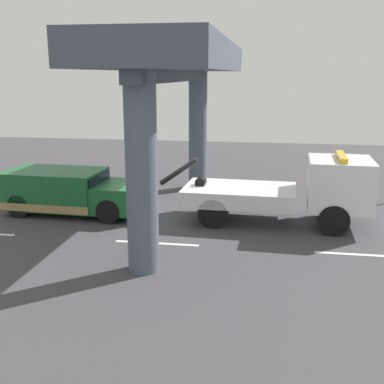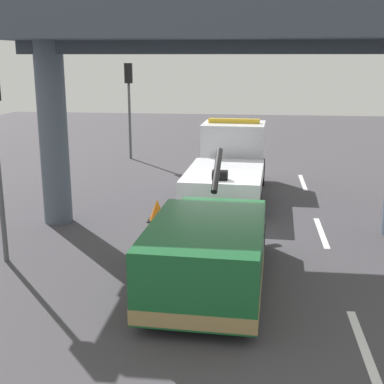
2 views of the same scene
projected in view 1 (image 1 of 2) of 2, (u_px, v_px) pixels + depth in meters
ground_plane at (175, 218)px, 17.31m from camera, size 60.00×40.00×0.10m
lane_stripe_mid at (157, 243)px, 14.63m from camera, size 2.60×0.16×0.01m
lane_stripe_east at (361, 255)px, 13.70m from camera, size 2.60×0.16×0.01m
tow_truck_white at (296, 189)px, 16.32m from camera, size 7.30×2.65×2.46m
towed_van_green at (70, 192)px, 17.72m from camera, size 5.28×2.41×1.58m
overpass_structure at (177, 70)px, 16.04m from camera, size 3.60×11.62×6.08m
traffic_light_near at (130, 111)px, 21.68m from camera, size 0.39×0.32×4.67m
traffic_cone_orange at (197, 196)px, 18.99m from camera, size 0.54×0.54×0.65m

